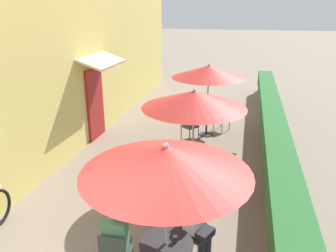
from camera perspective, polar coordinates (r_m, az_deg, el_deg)
The scene contains 17 objects.
cafe_facade_wall at distance 10.38m, azimuth -12.34°, elevation 10.25°, with size 0.98×14.55×4.20m.
planter_hedge at distance 9.82m, azimuth 17.58°, elevation -0.16°, with size 0.60×13.55×1.01m.
patio_umbrella_near at distance 4.07m, azimuth -0.36°, elevation -5.85°, with size 2.18×2.18×2.21m.
cafe_chair_near_right at distance 5.37m, azimuth 4.11°, elevation -17.26°, with size 0.53×0.53×0.87m.
seated_patron_near_right at distance 5.22m, azimuth 5.20°, elevation -16.21°, with size 0.50×0.46×1.25m.
seated_patron_near_back at distance 4.95m, azimuth -8.91°, elevation -18.72°, with size 0.36×0.42×1.25m.
coffee_cup_near at distance 4.75m, azimuth 1.23°, elevation -19.07°, with size 0.07×0.07×0.09m.
patio_table_mid at distance 7.26m, azimuth 4.26°, elevation -6.60°, with size 0.75×0.75×0.73m.
patio_umbrella_mid at distance 6.74m, azimuth 4.58°, elevation 4.66°, with size 2.18×2.18×2.21m.
cafe_chair_mid_left at distance 7.14m, azimuth 9.88°, elevation -7.37°, with size 0.47×0.47×0.87m.
cafe_chair_mid_right at distance 7.46m, azimuth -1.11°, elevation -5.82°, with size 0.47×0.47×0.87m.
coffee_cup_mid at distance 7.22m, azimuth 3.95°, elevation -4.55°, with size 0.07×0.07×0.09m.
patio_table_far at distance 10.16m, azimuth 6.75°, elevation 1.20°, with size 0.75×0.75×0.73m.
patio_umbrella_far at distance 9.79m, azimuth 7.10°, elevation 9.38°, with size 2.18×2.18×2.21m.
cafe_chair_far_left at distance 10.71m, azimuth 9.09°, elevation 2.08°, with size 0.56×0.56×0.87m.
cafe_chair_far_right at distance 9.62m, azimuth 4.16°, elevation 0.20°, with size 0.56×0.56×0.87m.
coffee_cup_far at distance 10.07m, azimuth 6.01°, elevation 2.59°, with size 0.07×0.07×0.09m.
Camera 1 is at (1.95, -2.07, 3.76)m, focal length 35.00 mm.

